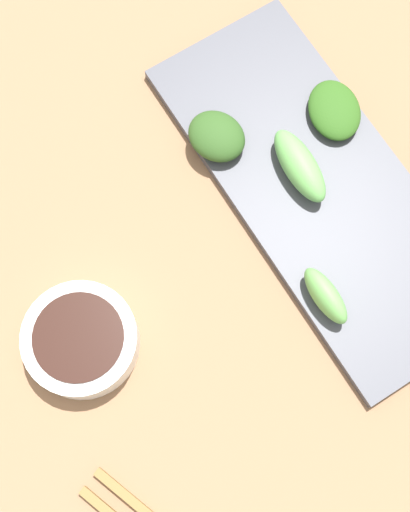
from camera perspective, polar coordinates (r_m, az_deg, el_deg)
tabletop at (r=0.71m, az=3.28°, el=-0.33°), size 2.10×2.10×0.02m
sauce_bowl at (r=0.67m, az=-9.78°, el=-6.57°), size 0.10×0.10×0.04m
serving_plate at (r=0.72m, az=9.04°, el=5.33°), size 0.16×0.40×0.01m
broccoli_stalk_0 at (r=0.67m, az=9.51°, el=-3.12°), size 0.02×0.06×0.03m
broccoli_stalk_1 at (r=0.70m, az=7.50°, el=7.08°), size 0.04×0.08×0.03m
broccoli_leafy_2 at (r=0.71m, az=0.93°, el=9.44°), size 0.07×0.07×0.03m
broccoli_leafy_3 at (r=0.74m, az=10.19°, el=11.28°), size 0.07×0.08×0.02m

